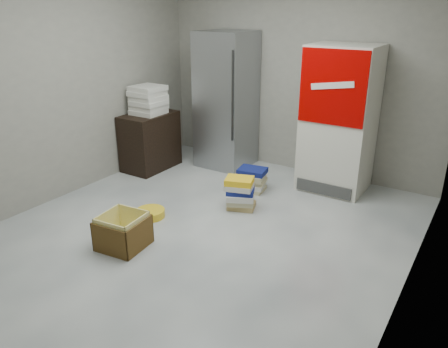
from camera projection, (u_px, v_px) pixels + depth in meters
The scene contains 10 objects.
ground at pixel (189, 241), 4.42m from camera, with size 5.00×5.00×0.00m, color silver.
room_shell at pixel (183, 59), 3.77m from camera, with size 4.04×5.04×2.82m.
steel_fridge at pixel (226, 101), 6.20m from camera, with size 0.70×0.72×1.90m.
coke_cooler at pixel (339, 120), 5.38m from camera, with size 0.80×0.73×1.80m.
wood_shelf at pixel (150, 141), 6.24m from camera, with size 0.50×0.80×0.80m, color black.
supply_box_stack at pixel (148, 100), 6.02m from camera, with size 0.42×0.43×0.39m.
phonebook_stack_main at pixel (240, 193), 5.05m from camera, with size 0.40×0.38×0.38m.
phonebook_stack_side at pixel (251, 180), 5.56m from camera, with size 0.40×0.36×0.30m.
cardboard_box at pixel (123, 234), 4.27m from camera, with size 0.47×0.47×0.34m.
bucket_lid at pixel (151, 213), 4.90m from camera, with size 0.32×0.32×0.09m, color yellow.
Camera 1 is at (2.39, -3.06, 2.25)m, focal length 35.00 mm.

